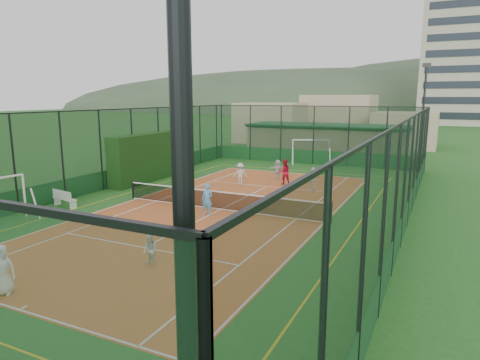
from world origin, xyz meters
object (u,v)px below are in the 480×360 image
Objects in this scene: child_far_back at (278,169)px; child_far_right at (313,179)px; child_near_left at (2,270)px; floodlight_se at (187,325)px; child_near_mid at (207,199)px; child_far_left at (240,174)px; white_bench at (65,198)px; clubhouse at (328,141)px; futsal_goal_far at (311,152)px; coach at (284,172)px; child_near_right at (150,250)px; floodlight_ne at (422,119)px; apartment_tower at (462,50)px.

child_far_right is at bearing 112.27° from child_far_back.
child_near_left is 1.03× the size of child_far_right.
child_near_mid is (-8.73, 15.40, -3.34)m from floodlight_se.
child_far_left is at bearing 99.35° from child_near_mid.
white_bench is 14.42m from child_far_right.
clubhouse reaches higher than white_bench.
child_far_back is at bearing -91.50° from clubhouse.
child_far_back is (-3.42, 2.88, -0.06)m from child_far_right.
child_far_left is (-1.63, -10.83, -0.30)m from futsal_goal_far.
coach is (-2.33, 1.26, 0.09)m from child_far_right.
floodlight_se is 11.96m from child_near_right.
white_bench is (-16.40, 13.49, -3.65)m from floodlight_se.
futsal_goal_far is (-8.80, 0.37, -3.08)m from floodlight_ne.
white_bench is 10.27m from child_near_right.
child_near_mid is at bearing 63.51° from child_far_back.
clubhouse is 10.15× the size of child_far_right.
apartment_tower is at bearing -129.35° from coach.
floodlight_ne is at bearing -161.82° from coach.
apartment_tower is 95.41m from child_near_left.
child_near_right is at bearing -96.76° from apartment_tower.
child_far_right is 4.48m from child_far_back.
child_near_mid is at bearing -90.32° from clubhouse.
floodlight_se is at bearing -77.44° from clubhouse.
child_near_left is 10.27m from child_near_mid.
floodlight_se is 0.28× the size of apartment_tower.
child_far_right is 2.65m from coach.
child_far_left is (-0.57, 17.55, -0.04)m from child_near_left.
child_near_mid reaches higher than child_far_right.
child_far_right is (-5.51, 22.94, -3.37)m from floodlight_se.
child_near_left is 20.65m from child_far_back.
child_near_mid is at bearing 69.55° from child_far_right.
clubhouse is 5.06m from futsal_goal_far.
white_bench is 1.01× the size of coach.
coach is (2.58, 1.46, 0.11)m from child_far_left.
child_near_mid reaches higher than child_far_left.
floodlight_se reaches higher than clubhouse.
coach reaches higher than child_far_right.
clubhouse is 29.81m from child_near_right.
floodlight_se is 27.54m from child_far_back.
coach is (0.95, -9.38, -0.20)m from futsal_goal_far.
child_near_left is 1.37× the size of child_near_right.
floodlight_se is 5.64× the size of child_far_left.
white_bench is 0.52× the size of futsal_goal_far.
child_far_right is (-8.91, -75.66, -14.24)m from apartment_tower.
floodlight_se is at bearing -91.97° from apartment_tower.
futsal_goal_far is 18.17m from child_near_mid.
child_near_left is at bearing -113.25° from futsal_goal_far.
futsal_goal_far is at bearing 80.06° from white_bench.
floodlight_se reaches higher than futsal_goal_far.
futsal_goal_far is 2.17× the size of child_far_right.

